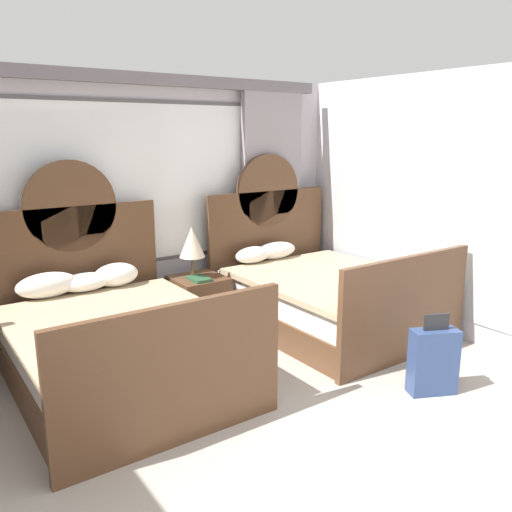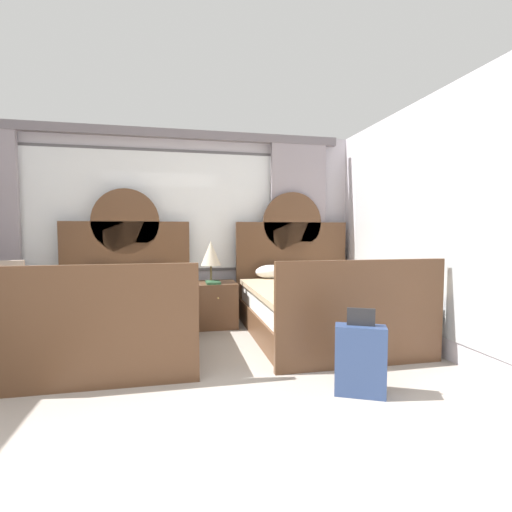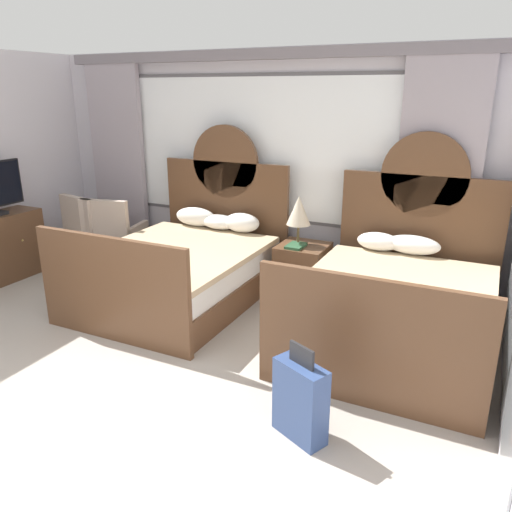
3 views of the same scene
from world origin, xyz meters
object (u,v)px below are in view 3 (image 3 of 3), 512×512
armchair_by_window_left (113,232)px  bed_near_mirror (396,305)px  bed_near_window (183,266)px  suitcase_on_floor (300,400)px  table_lamp_on_nightstand (299,211)px  nightstand_between_beds (303,270)px  armchair_by_window_centre (92,229)px  book_on_nightstand (296,246)px

armchair_by_window_left → bed_near_mirror: bearing=-6.8°
bed_near_window → suitcase_on_floor: size_ratio=3.23×
bed_near_window → table_lamp_on_nightstand: 1.43m
bed_near_window → suitcase_on_floor: bed_near_window is taller
nightstand_between_beds → suitcase_on_floor: suitcase_on_floor is taller
armchair_by_window_left → armchair_by_window_centre: (-0.37, 0.00, 0.00)m
table_lamp_on_nightstand → book_on_nightstand: 0.38m
book_on_nightstand → suitcase_on_floor: bearing=-67.6°
book_on_nightstand → suitcase_on_floor: suitcase_on_floor is taller
bed_near_window → nightstand_between_beds: 1.35m
bed_near_mirror → suitcase_on_floor: bed_near_mirror is taller
bed_near_window → nightstand_between_beds: bed_near_window is taller
table_lamp_on_nightstand → armchair_by_window_left: 2.52m
table_lamp_on_nightstand → armchair_by_window_centre: size_ratio=0.58×
bed_near_window → suitcase_on_floor: bearing=-39.4°
armchair_by_window_centre → armchair_by_window_left: bearing=-0.1°
armchair_by_window_left → suitcase_on_floor: 4.00m
table_lamp_on_nightstand → armchair_by_window_left: bearing=-174.6°
book_on_nightstand → suitcase_on_floor: 2.44m
armchair_by_window_left → suitcase_on_floor: armchair_by_window_left is taller
suitcase_on_floor → bed_near_window: bearing=140.6°
table_lamp_on_nightstand → armchair_by_window_left: (-2.46, -0.23, -0.49)m
book_on_nightstand → bed_near_mirror: bearing=-25.2°
armchair_by_window_left → book_on_nightstand: bearing=3.0°
book_on_nightstand → armchair_by_window_left: bearing=-177.0°
table_lamp_on_nightstand → armchair_by_window_centre: (-2.83, -0.23, -0.49)m
bed_near_window → book_on_nightstand: bed_near_window is taller
bed_near_mirror → armchair_by_window_centre: size_ratio=2.32×
bed_near_window → table_lamp_on_nightstand: bed_near_window is taller
book_on_nightstand → armchair_by_window_centre: size_ratio=0.27×
armchair_by_window_left → bed_near_window: bearing=-17.6°
bed_near_window → suitcase_on_floor: (2.05, -1.68, -0.09)m
nightstand_between_beds → armchair_by_window_centre: armchair_by_window_centre is taller
book_on_nightstand → armchair_by_window_centre: (-2.84, -0.13, -0.12)m
book_on_nightstand → nightstand_between_beds: bearing=66.2°
book_on_nightstand → armchair_by_window_centre: 2.85m
book_on_nightstand → bed_near_window: bearing=-153.6°
bed_near_mirror → bed_near_window: bearing=179.7°
table_lamp_on_nightstand → nightstand_between_beds: bearing=4.6°
bed_near_mirror → table_lamp_on_nightstand: bed_near_mirror is taller
bed_near_window → bed_near_mirror: 2.34m
bed_near_mirror → armchair_by_window_left: (-3.69, 0.44, 0.13)m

